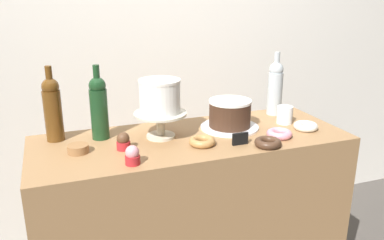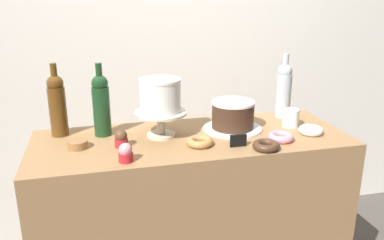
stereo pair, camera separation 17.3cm
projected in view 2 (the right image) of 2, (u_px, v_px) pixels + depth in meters
back_wall at (159, 35)px, 2.42m from camera, size 6.00×0.05×2.60m
display_counter at (192, 229)px, 1.90m from camera, size 1.39×0.53×0.94m
cake_stand_pedestal at (161, 119)px, 1.75m from camera, size 0.23×0.23×0.11m
white_layer_cake at (160, 95)px, 1.71m from camera, size 0.18×0.18×0.15m
silver_serving_platter at (232, 128)px, 1.86m from camera, size 0.27×0.27×0.01m
chocolate_round_cake at (233, 114)px, 1.83m from camera, size 0.20×0.20×0.13m
wine_bottle_amber at (57, 104)px, 1.74m from camera, size 0.08×0.08×0.33m
wine_bottle_clear at (284, 89)px, 2.00m from camera, size 0.08×0.08×0.33m
wine_bottle_green at (101, 104)px, 1.74m from camera, size 0.08×0.08×0.33m
cupcake_chocolate at (121, 139)px, 1.64m from camera, size 0.06×0.06×0.07m
cupcake_strawberry at (126, 153)px, 1.50m from camera, size 0.06×0.06×0.07m
donut_chocolate at (266, 146)px, 1.62m from camera, size 0.11×0.11×0.03m
donut_maple at (200, 142)px, 1.66m from camera, size 0.11×0.11×0.03m
donut_sugar at (311, 130)px, 1.80m from camera, size 0.11×0.11×0.03m
donut_pink at (281, 137)px, 1.72m from camera, size 0.11×0.11×0.03m
cookie_stack at (77, 144)px, 1.63m from camera, size 0.08×0.08×0.03m
price_sign_chalkboard at (238, 141)px, 1.65m from camera, size 0.07×0.01×0.05m
coffee_cup_ceramic at (291, 118)px, 1.89m from camera, size 0.08×0.08×0.09m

